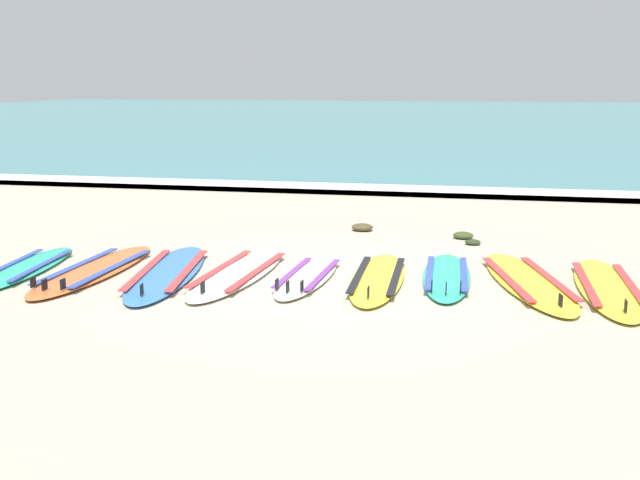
{
  "coord_description": "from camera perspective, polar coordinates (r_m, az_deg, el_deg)",
  "views": [
    {
      "loc": [
        1.51,
        -7.76,
        2.14
      ],
      "look_at": [
        -0.19,
        0.79,
        0.25
      ],
      "focal_mm": 41.54,
      "sensor_mm": 36.0,
      "label": 1
    }
  ],
  "objects": [
    {
      "name": "seaweed_clump_near_shoreline",
      "position": [
        10.0,
        11.69,
        -0.16
      ],
      "size": [
        0.21,
        0.17,
        0.07
      ],
      "primitive_type": "ellipsoid",
      "color": "#2D381E",
      "rests_on": "ground"
    },
    {
      "name": "sea",
      "position": [
        43.77,
        9.4,
        9.35
      ],
      "size": [
        80.0,
        60.0,
        0.1
      ],
      "primitive_type": "cube",
      "color": "teal",
      "rests_on": "ground"
    },
    {
      "name": "surfboard_8",
      "position": [
        8.25,
        21.29,
        -3.41
      ],
      "size": [
        0.64,
        2.45,
        0.18
      ],
      "color": "yellow",
      "rests_on": "ground"
    },
    {
      "name": "surfboard_4",
      "position": [
        8.1,
        -0.96,
        -2.82
      ],
      "size": [
        0.59,
        1.94,
        0.18
      ],
      "color": "silver",
      "rests_on": "ground"
    },
    {
      "name": "surfboard_1",
      "position": [
        8.76,
        -16.97,
        -2.21
      ],
      "size": [
        0.71,
        2.49,
        0.18
      ],
      "color": "orange",
      "rests_on": "ground"
    },
    {
      "name": "surfboard_0",
      "position": [
        9.12,
        -21.68,
        -1.99
      ],
      "size": [
        0.72,
        2.14,
        0.18
      ],
      "color": "#2DB793",
      "rests_on": "ground"
    },
    {
      "name": "surfboard_3",
      "position": [
        8.31,
        -6.28,
        -2.5
      ],
      "size": [
        0.8,
        2.5,
        0.18
      ],
      "color": "white",
      "rests_on": "ground"
    },
    {
      "name": "surfboard_7",
      "position": [
        8.22,
        15.71,
        -3.06
      ],
      "size": [
        1.19,
        2.62,
        0.18
      ],
      "color": "yellow",
      "rests_on": "ground"
    },
    {
      "name": "surfboard_6",
      "position": [
        8.23,
        9.72,
        -2.75
      ],
      "size": [
        0.56,
        2.08,
        0.18
      ],
      "color": "#2DB793",
      "rests_on": "ground"
    },
    {
      "name": "seaweed_clump_by_the_boards",
      "position": [
        10.71,
        3.27,
        0.99
      ],
      "size": [
        0.31,
        0.25,
        0.11
      ],
      "primitive_type": "ellipsoid",
      "color": "#4C4228",
      "rests_on": "ground"
    },
    {
      "name": "wave_foam_strip",
      "position": [
        14.36,
        5.11,
        3.84
      ],
      "size": [
        80.0,
        0.86,
        0.11
      ],
      "primitive_type": "cube",
      "color": "white",
      "rests_on": "ground"
    },
    {
      "name": "surfboard_2",
      "position": [
        8.45,
        -11.67,
        -2.45
      ],
      "size": [
        1.03,
        2.65,
        0.18
      ],
      "color": "#3875CC",
      "rests_on": "ground"
    },
    {
      "name": "surfboard_5",
      "position": [
        8.06,
        4.46,
        -2.93
      ],
      "size": [
        0.59,
        2.24,
        0.18
      ],
      "color": "yellow",
      "rests_on": "ground"
    },
    {
      "name": "seaweed_clump_mid_sand",
      "position": [
        10.36,
        10.97,
        0.36
      ],
      "size": [
        0.28,
        0.22,
        0.1
      ],
      "primitive_type": "ellipsoid",
      "color": "#384723",
      "rests_on": "ground"
    },
    {
      "name": "ground_plane",
      "position": [
        8.19,
        0.23,
        -2.91
      ],
      "size": [
        80.0,
        80.0,
        0.0
      ],
      "primitive_type": "plane",
      "color": "#B7AD93"
    }
  ]
}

